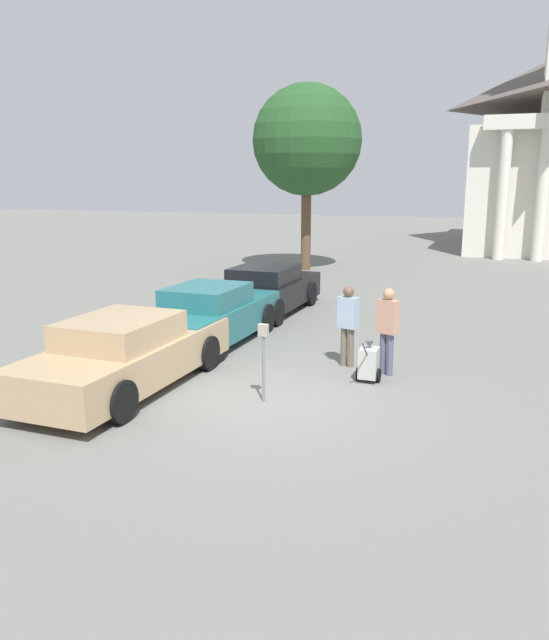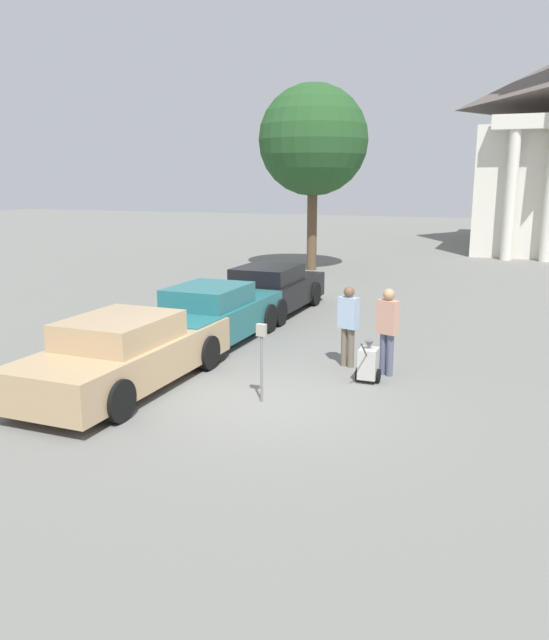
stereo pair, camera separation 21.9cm
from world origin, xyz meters
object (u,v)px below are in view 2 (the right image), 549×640
at_px(parked_car_teal, 212,316).
at_px(person_worker, 348,321).
at_px(parking_meter, 262,348).
at_px(parked_car_black, 270,290).
at_px(equipment_cart, 368,363).
at_px(person_supervisor, 388,326).
at_px(parked_car_tan, 126,354).

xyz_separation_m(parked_car_teal, person_worker, (3.63, -0.74, 0.31)).
relative_size(parked_car_teal, parking_meter, 3.34).
distance_m(parked_car_black, equipment_cart, 6.95).
height_order(parked_car_teal, parked_car_black, parked_car_teal).
distance_m(parked_car_teal, person_worker, 3.72).
xyz_separation_m(person_worker, person_supervisor, (0.90, -0.30, 0.04)).
bearing_deg(parked_car_tan, equipment_cart, 25.87).
height_order(parking_meter, equipment_cart, parking_meter).
relative_size(person_supervisor, equipment_cart, 1.82).
xyz_separation_m(parked_car_teal, equipment_cart, (4.29, -1.61, -0.31)).
relative_size(person_worker, equipment_cart, 1.76).
distance_m(parked_car_black, person_worker, 5.86).
relative_size(parked_car_tan, parked_car_black, 1.02).
height_order(parked_car_black, equipment_cart, parked_car_black).
bearing_deg(parked_car_tan, person_supervisor, 30.43).
xyz_separation_m(parked_car_tan, equipment_cart, (4.29, 2.03, -0.29)).
height_order(parked_car_tan, parking_meter, parking_meter).
bearing_deg(person_worker, parking_meter, 89.04).
height_order(parked_car_tan, parked_car_teal, parked_car_teal).
bearing_deg(parked_car_teal, equipment_cart, -20.03).
distance_m(parked_car_teal, person_supervisor, 4.66).
height_order(parked_car_tan, person_worker, person_worker).
bearing_deg(person_worker, parked_car_teal, 5.75).
height_order(parked_car_tan, parked_car_black, parked_car_black).
bearing_deg(person_worker, equipment_cart, 144.05).
bearing_deg(person_supervisor, equipment_cart, 89.48).
height_order(parked_car_teal, person_worker, person_worker).
relative_size(parked_car_tan, person_supervisor, 2.83).
height_order(parked_car_tan, person_supervisor, person_supervisor).
distance_m(parked_car_tan, parked_car_teal, 3.64).
bearing_deg(parked_car_teal, parked_car_tan, -89.45).
relative_size(parked_car_teal, equipment_cart, 4.87).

